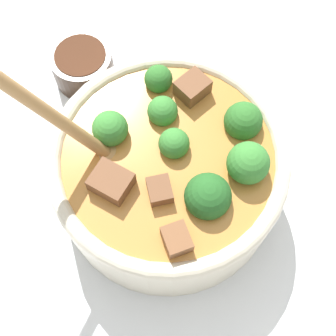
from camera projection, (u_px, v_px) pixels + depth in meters
ground_plane at (168, 190)px, 0.54m from camera, size 4.00×4.00×0.00m
stew_bowl at (169, 170)px, 0.48m from camera, size 0.24×0.26×0.25m
condiment_bowl at (83, 65)px, 0.58m from camera, size 0.08×0.08×0.04m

